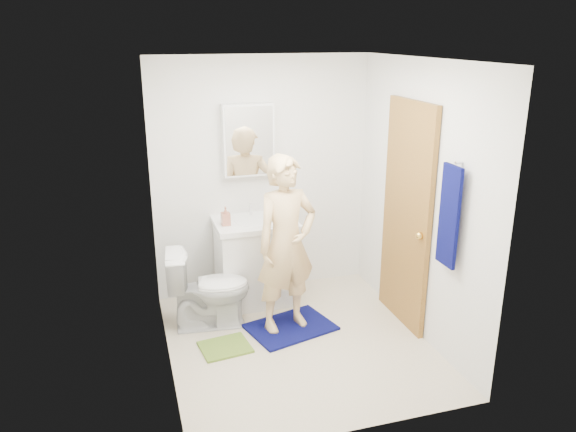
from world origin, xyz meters
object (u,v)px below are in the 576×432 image
Objects in this scene: soap_dispenser at (226,216)px; man at (286,244)px; toothbrush_cup at (281,210)px; medicine_cabinet at (248,140)px; toilet at (209,288)px; vanity_cabinet at (256,263)px; towel at (449,216)px.

soap_dispenser is 0.11× the size of man.
man is (-0.16, -0.75, -0.07)m from toothbrush_cup.
medicine_cabinet reaches higher than man.
toothbrush_cup is 0.07× the size of man.
vanity_cabinet is at bearing -48.35° from toilet.
vanity_cabinet is 0.62m from soap_dispenser.
soap_dispenser is at bearing -170.23° from vanity_cabinet.
toothbrush_cup reaches higher than vanity_cabinet.
toothbrush_cup is at bearing -20.67° from medicine_cabinet.
medicine_cabinet reaches higher than toilet.
toothbrush_cup is at bearing 64.00° from man.
vanity_cabinet is at bearing 9.77° from soap_dispenser.
medicine_cabinet is at bearing 90.00° from vanity_cabinet.
man is (0.13, -0.86, -0.78)m from medicine_cabinet.
toilet is 6.57× the size of toothbrush_cup.
soap_dispenser is (-1.48, 1.43, -0.31)m from towel.
man reaches higher than vanity_cabinet.
medicine_cabinet is 0.87× the size of towel.
soap_dispenser is (-0.30, -0.28, -0.66)m from medicine_cabinet.
soap_dispenser is at bearing -137.04° from medicine_cabinet.
soap_dispenser is at bearing -164.40° from toothbrush_cup.
medicine_cabinet is at bearing 85.07° from man.
man is (-1.05, 0.85, -0.43)m from towel.
towel is at bearing -52.70° from man.
toilet is 0.84m from man.
man is at bearing -53.67° from soap_dispenser.
toothbrush_cup is (-0.89, 1.60, -0.36)m from towel.
toothbrush_cup is at bearing 21.16° from vanity_cabinet.
vanity_cabinet is 2.08m from towel.
medicine_cabinet reaches higher than towel.
towel is (1.18, -1.71, -0.35)m from medicine_cabinet.
towel is at bearing -51.53° from vanity_cabinet.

